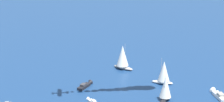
{
  "coord_description": "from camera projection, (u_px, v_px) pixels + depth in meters",
  "views": [
    {
      "loc": [
        -120.53,
        -65.71,
        76.14
      ],
      "look_at": [
        -0.41,
        0.54,
        27.55
      ],
      "focal_mm": 69.22,
      "sensor_mm": 36.0,
      "label": 1
    }
  ],
  "objects": [
    {
      "name": "sailboat_near_centre",
      "position": [
        164.0,
        72.0,
        186.09
      ],
      "size": [
        5.98,
        9.46,
        11.76
      ],
      "color": "white",
      "rests_on": "ground_plane"
    },
    {
      "name": "motorboat_far_port",
      "position": [
        92.0,
        101.0,
        170.58
      ],
      "size": [
        4.06,
        6.31,
        1.8
      ],
      "color": "white",
      "rests_on": "ground_plane"
    },
    {
      "name": "sailboat_far_stbd",
      "position": [
        123.0,
        57.0,
        202.31
      ],
      "size": [
        5.98,
        10.32,
        13.08
      ],
      "color": "#9E9993",
      "rests_on": "ground_plane"
    },
    {
      "name": "motorboat_trailing",
      "position": [
        218.0,
        95.0,
        175.42
      ],
      "size": [
        9.58,
        9.07,
        3.05
      ],
      "color": "white",
      "rests_on": "ground_plane"
    },
    {
      "name": "motorboat_mid_cluster",
      "position": [
        86.0,
        85.0,
        184.51
      ],
      "size": [
        8.97,
        2.35,
        2.6
      ],
      "color": "black",
      "rests_on": "ground_plane"
    },
    {
      "name": "sailboat_outer_ring_c",
      "position": [
        165.0,
        88.0,
        170.79
      ],
      "size": [
        8.84,
        5.07,
        11.24
      ],
      "color": "black",
      "rests_on": "ground_plane"
    }
  ]
}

